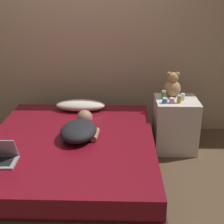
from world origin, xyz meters
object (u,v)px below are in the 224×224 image
at_px(bottle_blue, 165,101).
at_px(bottle_amber, 179,99).
at_px(person_lying, 80,129).
at_px(bottle_pink, 172,100).
at_px(bottle_green, 164,95).
at_px(bottle_clear, 183,97).
at_px(pillow, 81,105).
at_px(teddy_bear, 172,86).

xyz_separation_m(bottle_blue, bottle_amber, (0.15, 0.01, 0.02)).
bearing_deg(person_lying, bottle_amber, 29.55).
bearing_deg(bottle_pink, bottle_green, 115.96).
relative_size(bottle_pink, bottle_clear, 0.78).
distance_m(person_lying, bottle_clear, 1.22).
height_order(pillow, teddy_bear, teddy_bear).
distance_m(bottle_pink, bottle_green, 0.16).
bearing_deg(pillow, bottle_amber, -11.50).
height_order(teddy_bear, bottle_blue, teddy_bear).
bearing_deg(bottle_blue, bottle_amber, 2.34).
bearing_deg(bottle_amber, pillow, 168.50).
xyz_separation_m(bottle_clear, bottle_amber, (-0.06, -0.10, 0.01)).
bearing_deg(bottle_amber, teddy_bear, 100.59).
distance_m(teddy_bear, bottle_green, 0.16).
bearing_deg(bottle_green, bottle_pink, -64.04).
relative_size(pillow, bottle_pink, 9.86).
relative_size(pillow, bottle_clear, 7.69).
bearing_deg(pillow, bottle_pink, -12.44).
height_order(teddy_bear, bottle_pink, teddy_bear).
height_order(teddy_bear, bottle_green, teddy_bear).
distance_m(bottle_green, bottle_clear, 0.21).
relative_size(person_lying, bottle_blue, 11.16).
bearing_deg(bottle_green, teddy_bear, 37.90).
relative_size(teddy_bear, bottle_amber, 3.21).
bearing_deg(bottle_green, bottle_blue, -91.55).
xyz_separation_m(bottle_blue, bottle_green, (0.00, 0.15, 0.02)).
bearing_deg(teddy_bear, person_lying, -143.98).
distance_m(bottle_green, bottle_amber, 0.21).
xyz_separation_m(person_lying, bottle_blue, (0.86, 0.47, 0.13)).
bearing_deg(bottle_green, bottle_clear, -12.14).
xyz_separation_m(teddy_bear, bottle_clear, (0.10, -0.13, -0.09)).
bearing_deg(bottle_blue, person_lying, -151.28).
bearing_deg(person_lying, pillow, 100.92).
height_order(pillow, bottle_blue, bottle_blue).
distance_m(bottle_blue, bottle_clear, 0.24).
bearing_deg(person_lying, bottle_green, 40.09).
bearing_deg(bottle_amber, person_lying, -154.76).
distance_m(pillow, bottle_clear, 1.17).
bearing_deg(bottle_pink, bottle_clear, 37.50).
bearing_deg(bottle_pink, bottle_amber, 1.37).
bearing_deg(bottle_pink, person_lying, -153.06).
relative_size(person_lying, teddy_bear, 2.21).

